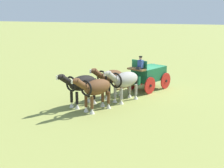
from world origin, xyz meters
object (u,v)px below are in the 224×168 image
(draft_horse_rear_off, at_px, (110,78))
(draft_horse_lead_near, at_px, (96,88))
(show_wagon, at_px, (148,74))
(draft_horse_rear_near, at_px, (124,81))
(draft_horse_lead_off, at_px, (81,84))

(draft_horse_rear_off, relative_size, draft_horse_lead_near, 1.01)
(show_wagon, distance_m, draft_horse_rear_off, 3.53)
(draft_horse_rear_near, xyz_separation_m, draft_horse_lead_near, (2.41, -1.00, -0.03))
(draft_horse_rear_off, bearing_deg, draft_horse_lead_near, 4.19)
(draft_horse_rear_near, bearing_deg, draft_horse_rear_off, -111.69)
(draft_horse_rear_near, distance_m, draft_horse_lead_off, 2.91)
(show_wagon, xyz_separation_m, draft_horse_rear_near, (3.43, -0.72, 0.23))
(show_wagon, height_order, draft_horse_rear_off, show_wagon)
(draft_horse_rear_near, relative_size, draft_horse_lead_near, 1.05)
(draft_horse_lead_off, bearing_deg, show_wagon, 151.38)
(draft_horse_lead_off, bearing_deg, draft_horse_rear_off, 157.56)
(draft_horse_lead_near, height_order, draft_horse_lead_off, draft_horse_lead_off)
(draft_horse_rear_off, xyz_separation_m, draft_horse_lead_off, (2.40, -0.99, 0.02))
(draft_horse_rear_near, distance_m, draft_horse_lead_near, 2.61)
(draft_horse_lead_near, bearing_deg, show_wagon, 163.64)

